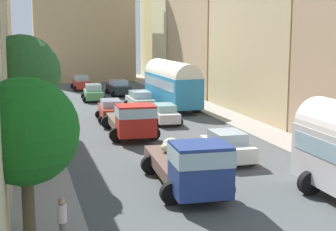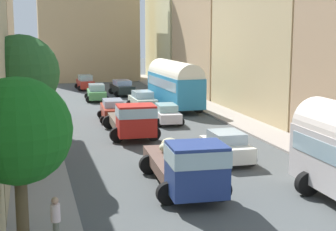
{
  "view_description": "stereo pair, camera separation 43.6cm",
  "coord_description": "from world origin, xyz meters",
  "px_view_note": "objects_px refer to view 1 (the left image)",
  "views": [
    {
      "loc": [
        -7.91,
        -10.53,
        6.83
      ],
      "look_at": [
        0.0,
        17.14,
        1.9
      ],
      "focal_mm": 54.84,
      "sensor_mm": 36.0,
      "label": 1
    },
    {
      "loc": [
        -7.49,
        -10.65,
        6.83
      ],
      "look_at": [
        0.0,
        17.14,
        1.9
      ],
      "focal_mm": 54.84,
      "sensor_mm": 36.0,
      "label": 2
    }
  ],
  "objects_px": {
    "pedestrian_1": "(62,220)",
    "parked_bus_1": "(172,82)",
    "car_2": "(81,83)",
    "pedestrian_0": "(38,140)",
    "car_0": "(111,110)",
    "car_5": "(140,100)",
    "cargo_truck_0": "(190,164)",
    "car_4": "(165,114)",
    "car_6": "(119,88)",
    "car_1": "(93,93)",
    "cargo_truck_1": "(131,119)",
    "pedestrian_2": "(38,141)",
    "car_3": "(227,146)"
  },
  "relations": [
    {
      "from": "car_2",
      "to": "car_5",
      "type": "bearing_deg",
      "value": -77.68
    },
    {
      "from": "cargo_truck_0",
      "to": "cargo_truck_1",
      "type": "height_order",
      "value": "cargo_truck_0"
    },
    {
      "from": "pedestrian_2",
      "to": "car_4",
      "type": "bearing_deg",
      "value": 41.5
    },
    {
      "from": "cargo_truck_0",
      "to": "car_4",
      "type": "relative_size",
      "value": 1.92
    },
    {
      "from": "car_1",
      "to": "pedestrian_1",
      "type": "height_order",
      "value": "pedestrian_1"
    },
    {
      "from": "pedestrian_0",
      "to": "pedestrian_1",
      "type": "xyz_separation_m",
      "value": [
        0.32,
        -11.91,
        -0.02
      ]
    },
    {
      "from": "cargo_truck_0",
      "to": "car_0",
      "type": "height_order",
      "value": "cargo_truck_0"
    },
    {
      "from": "car_0",
      "to": "car_5",
      "type": "relative_size",
      "value": 1.05
    },
    {
      "from": "pedestrian_1",
      "to": "parked_bus_1",
      "type": "bearing_deg",
      "value": 66.9
    },
    {
      "from": "car_0",
      "to": "pedestrian_0",
      "type": "xyz_separation_m",
      "value": [
        -5.57,
        -10.1,
        0.24
      ]
    },
    {
      "from": "car_0",
      "to": "pedestrian_2",
      "type": "height_order",
      "value": "pedestrian_2"
    },
    {
      "from": "car_0",
      "to": "pedestrian_1",
      "type": "bearing_deg",
      "value": -103.43
    },
    {
      "from": "pedestrian_0",
      "to": "car_4",
      "type": "bearing_deg",
      "value": 41.22
    },
    {
      "from": "cargo_truck_0",
      "to": "cargo_truck_1",
      "type": "bearing_deg",
      "value": 90.31
    },
    {
      "from": "car_1",
      "to": "car_5",
      "type": "bearing_deg",
      "value": -61.6
    },
    {
      "from": "car_1",
      "to": "car_4",
      "type": "bearing_deg",
      "value": -75.57
    },
    {
      "from": "car_0",
      "to": "car_5",
      "type": "height_order",
      "value": "car_0"
    },
    {
      "from": "pedestrian_0",
      "to": "cargo_truck_1",
      "type": "bearing_deg",
      "value": 34.53
    },
    {
      "from": "car_6",
      "to": "pedestrian_1",
      "type": "distance_m",
      "value": 37.34
    },
    {
      "from": "car_1",
      "to": "cargo_truck_1",
      "type": "bearing_deg",
      "value": -89.78
    },
    {
      "from": "car_5",
      "to": "pedestrian_2",
      "type": "distance_m",
      "value": 17.73
    },
    {
      "from": "cargo_truck_0",
      "to": "cargo_truck_1",
      "type": "distance_m",
      "value": 11.55
    },
    {
      "from": "car_4",
      "to": "pedestrian_2",
      "type": "xyz_separation_m",
      "value": [
        -9.14,
        -8.09,
        0.27
      ]
    },
    {
      "from": "cargo_truck_0",
      "to": "pedestrian_0",
      "type": "bearing_deg",
      "value": 128.02
    },
    {
      "from": "car_0",
      "to": "car_6",
      "type": "relative_size",
      "value": 0.98
    },
    {
      "from": "cargo_truck_1",
      "to": "car_5",
      "type": "bearing_deg",
      "value": 74.47
    },
    {
      "from": "car_3",
      "to": "car_5",
      "type": "bearing_deg",
      "value": 91.38
    },
    {
      "from": "parked_bus_1",
      "to": "pedestrian_0",
      "type": "distance_m",
      "value": 18.66
    },
    {
      "from": "car_0",
      "to": "parked_bus_1",
      "type": "bearing_deg",
      "value": 36.52
    },
    {
      "from": "car_1",
      "to": "car_2",
      "type": "distance_m",
      "value": 9.1
    },
    {
      "from": "cargo_truck_1",
      "to": "car_6",
      "type": "relative_size",
      "value": 1.7
    },
    {
      "from": "car_4",
      "to": "car_0",
      "type": "bearing_deg",
      "value": 149.54
    },
    {
      "from": "pedestrian_2",
      "to": "car_0",
      "type": "bearing_deg",
      "value": 61.27
    },
    {
      "from": "pedestrian_0",
      "to": "car_6",
      "type": "bearing_deg",
      "value": 70.18
    },
    {
      "from": "car_3",
      "to": "car_4",
      "type": "xyz_separation_m",
      "value": [
        -0.25,
        11.11,
        -0.07
      ]
    },
    {
      "from": "cargo_truck_1",
      "to": "pedestrian_1",
      "type": "xyz_separation_m",
      "value": [
        -5.51,
        -15.92,
        -0.15
      ]
    },
    {
      "from": "car_3",
      "to": "car_4",
      "type": "relative_size",
      "value": 0.98
    },
    {
      "from": "parked_bus_1",
      "to": "car_0",
      "type": "bearing_deg",
      "value": -143.48
    },
    {
      "from": "parked_bus_1",
      "to": "car_6",
      "type": "xyz_separation_m",
      "value": [
        -2.79,
        9.89,
        -1.46
      ]
    },
    {
      "from": "pedestrian_1",
      "to": "pedestrian_2",
      "type": "height_order",
      "value": "pedestrian_1"
    },
    {
      "from": "car_1",
      "to": "pedestrian_2",
      "type": "height_order",
      "value": "pedestrian_2"
    },
    {
      "from": "car_0",
      "to": "car_3",
      "type": "height_order",
      "value": "car_0"
    },
    {
      "from": "car_6",
      "to": "pedestrian_1",
      "type": "height_order",
      "value": "pedestrian_1"
    },
    {
      "from": "car_2",
      "to": "car_0",
      "type": "bearing_deg",
      "value": -90.29
    },
    {
      "from": "car_2",
      "to": "pedestrian_0",
      "type": "xyz_separation_m",
      "value": [
        -5.67,
        -30.2,
        0.23
      ]
    },
    {
      "from": "car_2",
      "to": "pedestrian_0",
      "type": "relative_size",
      "value": 2.21
    },
    {
      "from": "pedestrian_0",
      "to": "pedestrian_2",
      "type": "xyz_separation_m",
      "value": [
        -0.01,
        -0.09,
        -0.06
      ]
    },
    {
      "from": "cargo_truck_0",
      "to": "pedestrian_0",
      "type": "relative_size",
      "value": 4.07
    },
    {
      "from": "cargo_truck_1",
      "to": "car_5",
      "type": "height_order",
      "value": "cargo_truck_1"
    },
    {
      "from": "car_5",
      "to": "pedestrian_2",
      "type": "bearing_deg",
      "value": -120.33
    }
  ]
}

